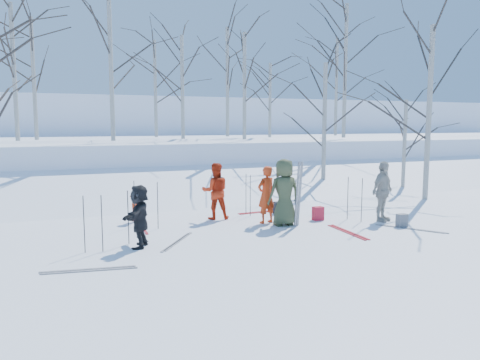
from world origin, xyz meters
name	(u,v)px	position (x,y,z in m)	size (l,w,h in m)	color
ground	(261,233)	(0.00, 0.00, 0.00)	(120.00, 120.00, 0.00)	white
snow_ramp	(189,193)	(0.00, 7.00, 0.15)	(70.00, 9.50, 1.40)	white
snow_plateau	(143,156)	(0.00, 17.00, 1.00)	(70.00, 18.00, 2.20)	white
far_hill	(105,133)	(0.00, 38.00, 2.00)	(90.00, 30.00, 6.00)	white
skier_olive_center	(284,192)	(1.06, 0.67, 0.98)	(0.96, 0.62, 1.96)	#3A4328
skier_red_north	(266,195)	(0.71, 1.17, 0.86)	(0.63, 0.41, 1.72)	red
skier_redor_behind	(215,191)	(-0.50, 2.30, 0.88)	(0.86, 0.67, 1.77)	red
skier_red_seated	(136,207)	(-2.90, 2.74, 0.46)	(0.59, 0.34, 0.91)	red
skier_cream_east	(382,191)	(4.11, 0.07, 0.92)	(1.08, 0.45, 1.84)	beige
skier_grey_west	(139,216)	(-3.30, -0.19, 0.76)	(1.42, 0.45, 1.53)	black
dog	(284,214)	(1.29, 1.11, 0.25)	(0.27, 0.59, 0.50)	black
upright_ski_left	(297,194)	(1.33, 0.39, 0.95)	(0.07, 0.02, 1.90)	silver
upright_ski_right	(300,194)	(1.42, 0.40, 0.95)	(0.07, 0.02, 1.90)	silver
ski_pair_a	(411,229)	(4.16, -1.15, 0.01)	(1.19, 1.71, 0.02)	silver
ski_pair_b	(348,232)	(2.27, -0.80, 0.01)	(0.31, 1.91, 0.02)	#AE1820
ski_pair_c	(177,242)	(-2.35, -0.06, 0.01)	(1.25, 1.67, 0.02)	silver
ski_pair_d	(89,270)	(-4.60, -1.62, 0.01)	(1.91, 0.49, 0.02)	silver
ski_pair_e	(264,212)	(1.40, 2.78, 0.01)	(1.91, 0.31, 0.02)	#AE1820
ski_pair_f	(141,227)	(-2.91, 1.96, 0.01)	(0.30, 1.91, 0.02)	#AE1820
ski_pole_a	(102,224)	(-4.19, -0.27, 0.67)	(0.02, 0.02, 1.34)	black
ski_pole_b	(134,204)	(-3.03, 2.19, 0.67)	(0.02, 0.02, 1.34)	black
ski_pole_c	(158,206)	(-2.47, 1.61, 0.67)	(0.02, 0.02, 1.34)	black
ski_pole_d	(362,200)	(3.48, 0.23, 0.67)	(0.02, 0.02, 1.34)	black
ski_pole_e	(250,196)	(0.69, 2.32, 0.67)	(0.02, 0.02, 1.34)	black
ski_pole_f	(296,202)	(1.47, 0.72, 0.67)	(0.02, 0.02, 1.34)	black
ski_pole_g	(246,194)	(0.70, 2.70, 0.67)	(0.02, 0.02, 1.34)	black
ski_pole_h	(128,217)	(-3.51, 0.23, 0.67)	(0.02, 0.02, 1.34)	black
ski_pole_i	(348,198)	(3.30, 0.70, 0.67)	(0.02, 0.02, 1.34)	black
ski_pole_j	(84,224)	(-4.58, -0.19, 0.67)	(0.02, 0.02, 1.34)	black
backpack_red	(318,214)	(2.38, 0.93, 0.21)	(0.32, 0.22, 0.42)	#B81C2F
backpack_grey	(402,220)	(4.13, -0.81, 0.19)	(0.30, 0.20, 0.38)	slate
backpack_dark	(279,208)	(1.73, 2.31, 0.20)	(0.34, 0.24, 0.40)	black
birch_plateau_a	(244,86)	(3.67, 9.94, 4.77)	(4.20, 4.20, 5.14)	silver
birch_plateau_b	(155,89)	(0.50, 15.51, 4.92)	(4.41, 4.41, 5.45)	silver
birch_plateau_c	(345,72)	(9.98, 10.69, 5.80)	(5.65, 5.65, 7.21)	silver
birch_plateau_d	(336,87)	(12.11, 14.72, 5.30)	(4.94, 4.94, 6.21)	silver
birch_plateau_e	(182,88)	(1.06, 11.75, 4.76)	(4.19, 4.19, 5.13)	silver
birch_plateau_f	(111,69)	(-2.54, 10.48, 5.39)	(5.06, 5.06, 6.38)	silver
birch_plateau_g	(34,79)	(-5.78, 13.02, 5.05)	(4.59, 4.59, 5.70)	silver
birch_plateau_i	(14,73)	(-6.54, 12.04, 5.22)	(4.83, 4.83, 6.04)	silver
birch_plateau_k	(270,100)	(6.42, 12.77, 4.27)	(3.50, 3.50, 4.15)	silver
birch_plateau_l	(227,82)	(4.75, 15.16, 5.40)	(5.09, 5.09, 6.41)	silver
birch_edge_b	(429,114)	(8.45, 2.82, 3.35)	(5.30, 5.30, 6.71)	silver
birch_edge_c	(404,146)	(9.10, 4.83, 2.00)	(3.40, 3.40, 4.00)	silver
birch_edge_e	(324,128)	(5.76, 6.02, 2.77)	(4.48, 4.48, 5.54)	silver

